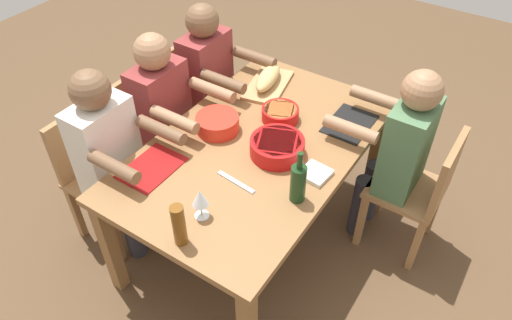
{
  "coord_description": "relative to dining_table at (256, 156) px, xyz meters",
  "views": [
    {
      "loc": [
        1.66,
        1.09,
        2.43
      ],
      "look_at": [
        0.0,
        0.0,
        0.63
      ],
      "focal_mm": 33.73,
      "sensor_mm": 36.0,
      "label": 1
    }
  ],
  "objects": [
    {
      "name": "serving_bowl_greens",
      "position": [
        0.0,
        0.13,
        0.14
      ],
      "size": [
        0.29,
        0.29,
        0.09
      ],
      "color": "red",
      "rests_on": "dining_table"
    },
    {
      "name": "diner_far_left",
      "position": [
        -0.45,
        0.64,
        0.04
      ],
      "size": [
        0.41,
        0.53,
        1.2
      ],
      "color": "#2D2D38",
      "rests_on": "ground_plane"
    },
    {
      "name": "placemat_far_left",
      "position": [
        -0.45,
        0.35,
        0.09
      ],
      "size": [
        0.32,
        0.23,
        0.01
      ],
      "primitive_type": "cube",
      "color": "black",
      "rests_on": "dining_table"
    },
    {
      "name": "placemat_near_right",
      "position": [
        0.45,
        -0.35,
        0.09
      ],
      "size": [
        0.32,
        0.23,
        0.01
      ],
      "primitive_type": "cube",
      "color": "maroon",
      "rests_on": "dining_table"
    },
    {
      "name": "dining_table",
      "position": [
        0.0,
        0.0,
        0.0
      ],
      "size": [
        1.63,
        1.01,
        0.74
      ],
      "color": "olive",
      "rests_on": "ground_plane"
    },
    {
      "name": "chair_near_center",
      "position": [
        0.0,
        -0.83,
        -0.17
      ],
      "size": [
        0.4,
        0.4,
        0.85
      ],
      "color": "#9E7044",
      "rests_on": "ground_plane"
    },
    {
      "name": "chair_near_left",
      "position": [
        -0.45,
        -0.83,
        -0.17
      ],
      "size": [
        0.4,
        0.4,
        0.85
      ],
      "color": "#9E7044",
      "rests_on": "ground_plane"
    },
    {
      "name": "beer_bottle",
      "position": [
        0.73,
        0.09,
        0.19
      ],
      "size": [
        0.06,
        0.06,
        0.22
      ],
      "primitive_type": "cylinder",
      "color": "brown",
      "rests_on": "dining_table"
    },
    {
      "name": "cutting_board",
      "position": [
        -0.52,
        -0.25,
        0.09
      ],
      "size": [
        0.44,
        0.3,
        0.02
      ],
      "primitive_type": "cube",
      "rotation": [
        0.0,
        0.0,
        0.22
      ],
      "color": "tan",
      "rests_on": "dining_table"
    },
    {
      "name": "chair_near_right",
      "position": [
        0.45,
        -0.83,
        -0.17
      ],
      "size": [
        0.4,
        0.4,
        0.85
      ],
      "color": "#9E7044",
      "rests_on": "ground_plane"
    },
    {
      "name": "diner_near_left",
      "position": [
        -0.45,
        -0.64,
        0.04
      ],
      "size": [
        0.41,
        0.53,
        1.2
      ],
      "color": "#2D2D38",
      "rests_on": "ground_plane"
    },
    {
      "name": "chair_far_left",
      "position": [
        -0.45,
        0.83,
        -0.17
      ],
      "size": [
        0.4,
        0.4,
        0.85
      ],
      "color": "#9E7044",
      "rests_on": "ground_plane"
    },
    {
      "name": "serving_bowl_salad",
      "position": [
        0.01,
        -0.25,
        0.14
      ],
      "size": [
        0.24,
        0.24,
        0.09
      ],
      "color": "red",
      "rests_on": "dining_table"
    },
    {
      "name": "diner_near_right",
      "position": [
        0.45,
        -0.64,
        0.04
      ],
      "size": [
        0.41,
        0.53,
        1.2
      ],
      "color": "#2D2D38",
      "rests_on": "ground_plane"
    },
    {
      "name": "diner_near_center",
      "position": [
        0.0,
        -0.64,
        0.04
      ],
      "size": [
        0.41,
        0.53,
        1.2
      ],
      "color": "#2D2D38",
      "rests_on": "ground_plane"
    },
    {
      "name": "wine_glass",
      "position": [
        0.56,
        0.07,
        0.2
      ],
      "size": [
        0.08,
        0.08,
        0.17
      ],
      "color": "silver",
      "rests_on": "dining_table"
    },
    {
      "name": "carving_knife",
      "position": [
        0.3,
        0.08,
        0.09
      ],
      "size": [
        0.05,
        0.23,
        0.01
      ],
      "primitive_type": "cube",
      "rotation": [
        0.0,
        0.0,
        1.46
      ],
      "color": "silver",
      "rests_on": "dining_table"
    },
    {
      "name": "wine_bottle",
      "position": [
        0.22,
        0.38,
        0.19
      ],
      "size": [
        0.08,
        0.08,
        0.29
      ],
      "color": "#193819",
      "rests_on": "dining_table"
    },
    {
      "name": "ground_plane",
      "position": [
        0.0,
        0.0,
        -0.66
      ],
      "size": [
        8.0,
        8.0,
        0.0
      ],
      "primitive_type": "plane",
      "color": "brown"
    },
    {
      "name": "serving_bowl_fruit",
      "position": [
        -0.27,
        -0.01,
        0.13
      ],
      "size": [
        0.21,
        0.21,
        0.08
      ],
      "color": "red",
      "rests_on": "dining_table"
    },
    {
      "name": "napkin_stack",
      "position": [
        0.03,
        0.38,
        0.1
      ],
      "size": [
        0.15,
        0.15,
        0.02
      ],
      "primitive_type": "cube",
      "rotation": [
        0.0,
        0.0,
        -0.1
      ],
      "color": "white",
      "rests_on": "dining_table"
    },
    {
      "name": "bread_loaf",
      "position": [
        -0.52,
        -0.25,
        0.15
      ],
      "size": [
        0.34,
        0.18,
        0.09
      ],
      "primitive_type": "ellipsoid",
      "rotation": [
        0.0,
        0.0,
        0.22
      ],
      "color": "tan",
      "rests_on": "cutting_board"
    }
  ]
}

